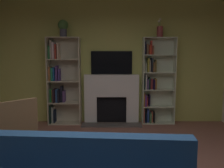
# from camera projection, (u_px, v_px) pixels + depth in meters

# --- Properties ---
(wall_back_accent) EXTENTS (5.41, 0.06, 2.88)m
(wall_back_accent) POSITION_uv_depth(u_px,v_px,m) (112.00, 61.00, 5.55)
(wall_back_accent) COLOR #C1C261
(wall_back_accent) RESTS_ON ground_plane
(fireplace) EXTENTS (1.35, 0.50, 1.13)m
(fireplace) POSITION_uv_depth(u_px,v_px,m) (112.00, 98.00, 5.52)
(fireplace) COLOR white
(fireplace) RESTS_ON ground_plane
(tv) EXTENTS (0.95, 0.06, 0.53)m
(tv) POSITION_uv_depth(u_px,v_px,m) (112.00, 63.00, 5.50)
(tv) COLOR black
(tv) RESTS_ON fireplace
(bookshelf_left) EXTENTS (0.74, 0.33, 1.98)m
(bookshelf_left) POSITION_uv_depth(u_px,v_px,m) (61.00, 81.00, 5.46)
(bookshelf_left) COLOR beige
(bookshelf_left) RESTS_ON ground_plane
(bookshelf_right) EXTENTS (0.74, 0.27, 1.98)m
(bookshelf_right) POSITION_uv_depth(u_px,v_px,m) (155.00, 82.00, 5.48)
(bookshelf_right) COLOR silver
(bookshelf_right) RESTS_ON ground_plane
(potted_plant) EXTENTS (0.23, 0.23, 0.38)m
(potted_plant) POSITION_uv_depth(u_px,v_px,m) (64.00, 27.00, 5.28)
(potted_plant) COLOR #4F4E5F
(potted_plant) RESTS_ON bookshelf_left
(vase_with_flowers) EXTENTS (0.14, 0.14, 0.42)m
(vase_with_flowers) POSITION_uv_depth(u_px,v_px,m) (161.00, 31.00, 5.29)
(vase_with_flowers) COLOR #983C3C
(vase_with_flowers) RESTS_ON bookshelf_right
(armchair) EXTENTS (0.84, 0.84, 1.04)m
(armchair) POSITION_uv_depth(u_px,v_px,m) (10.00, 139.00, 3.03)
(armchair) COLOR brown
(armchair) RESTS_ON ground_plane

